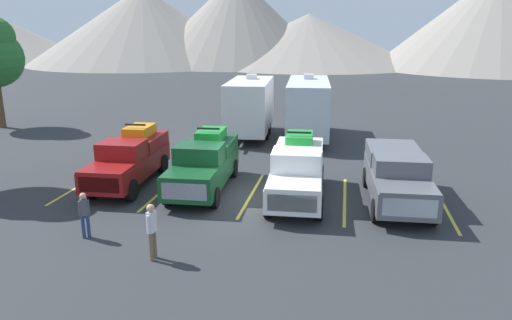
% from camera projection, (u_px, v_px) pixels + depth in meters
% --- Properties ---
extents(ground_plane, '(240.00, 240.00, 0.00)m').
position_uv_depth(ground_plane, '(249.00, 199.00, 19.12)').
color(ground_plane, '#2D3033').
extents(pickup_truck_a, '(2.24, 5.76, 2.50)m').
position_uv_depth(pickup_truck_a, '(130.00, 158.00, 20.85)').
color(pickup_truck_a, maroon).
rests_on(pickup_truck_a, ground).
extents(pickup_truck_b, '(2.33, 5.87, 2.46)m').
position_uv_depth(pickup_truck_b, '(204.00, 163.00, 20.16)').
color(pickup_truck_b, '#144723').
rests_on(pickup_truck_b, ground).
extents(pickup_truck_c, '(2.32, 5.94, 2.54)m').
position_uv_depth(pickup_truck_c, '(297.00, 169.00, 19.04)').
color(pickup_truck_c, white).
rests_on(pickup_truck_c, ground).
extents(pickup_truck_d, '(2.41, 5.89, 2.03)m').
position_uv_depth(pickup_truck_d, '(397.00, 175.00, 18.55)').
color(pickup_truck_d, '#595B60').
rests_on(pickup_truck_d, ground).
extents(lot_stripe_a, '(0.12, 5.50, 0.01)m').
position_uv_depth(lot_stripe_a, '(83.00, 184.00, 21.01)').
color(lot_stripe_a, gold).
rests_on(lot_stripe_a, ground).
extents(lot_stripe_b, '(0.12, 5.50, 0.01)m').
position_uv_depth(lot_stripe_b, '(165.00, 189.00, 20.34)').
color(lot_stripe_b, gold).
rests_on(lot_stripe_b, ground).
extents(lot_stripe_c, '(0.12, 5.50, 0.01)m').
position_uv_depth(lot_stripe_c, '(252.00, 194.00, 19.68)').
color(lot_stripe_c, gold).
rests_on(lot_stripe_c, ground).
extents(lot_stripe_d, '(0.12, 5.50, 0.01)m').
position_uv_depth(lot_stripe_d, '(345.00, 200.00, 19.01)').
color(lot_stripe_d, gold).
rests_on(lot_stripe_d, ground).
extents(lot_stripe_e, '(0.12, 5.50, 0.01)m').
position_uv_depth(lot_stripe_e, '(445.00, 206.00, 18.34)').
color(lot_stripe_e, gold).
rests_on(lot_stripe_e, ground).
extents(camper_trailer_a, '(2.92, 7.58, 3.82)m').
position_uv_depth(camper_trailer_a, '(250.00, 105.00, 29.64)').
color(camper_trailer_a, white).
rests_on(camper_trailer_a, ground).
extents(camper_trailer_b, '(2.95, 8.55, 3.87)m').
position_uv_depth(camper_trailer_b, '(308.00, 106.00, 29.07)').
color(camper_trailer_b, silver).
rests_on(camper_trailer_b, ground).
extents(person_a, '(0.25, 0.38, 1.73)m').
position_uv_depth(person_a, '(152.00, 228.00, 13.89)').
color(person_a, '#726047').
rests_on(person_a, ground).
extents(person_b, '(0.31, 0.27, 1.55)m').
position_uv_depth(person_b, '(84.00, 212.00, 15.38)').
color(person_b, navy).
rests_on(person_b, ground).
extents(mountain_ridge, '(159.64, 45.24, 16.31)m').
position_uv_depth(mountain_ridge, '(318.00, 27.00, 85.09)').
color(mountain_ridge, gray).
rests_on(mountain_ridge, ground).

